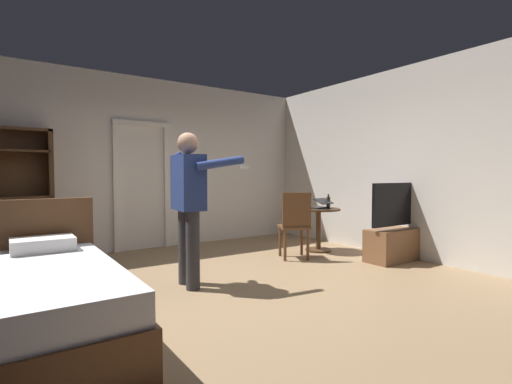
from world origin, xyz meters
The scene contains 12 objects.
ground_plane centered at (0.00, 0.00, 0.00)m, with size 6.69×6.69×0.00m, color #997A56.
wall_back centered at (0.00, 2.78, 1.43)m, with size 6.32×0.12×2.87m, color silver.
wall_right centered at (3.10, 0.00, 1.43)m, with size 0.12×5.68×2.87m, color silver.
doorway_frame centered at (-0.03, 2.70, 1.22)m, with size 0.93×0.08×2.13m.
bookshelf centered at (-1.84, 2.56, 1.02)m, with size 0.97×0.32×1.88m.
tv_flatscreen centered at (2.74, -0.20, 0.33)m, with size 1.06×0.40×1.13m.
side_table centered at (2.30, 0.93, 0.48)m, with size 0.70×0.70×0.70m.
laptop centered at (2.28, 0.89, 0.75)m, with size 0.38×0.38×0.17m.
bottle_on_table centered at (2.44, 0.85, 0.80)m, with size 0.06×0.06×0.23m.
wooden_chair centered at (1.59, 0.68, 0.54)m, with size 0.56×0.56×0.99m.
person_blue_shirt centered at (-0.26, 0.31, 1.00)m, with size 0.73×0.66×1.71m.
suitcase_dark centered at (-1.56, 1.88, 0.24)m, with size 0.61×0.33×0.48m, color #4C1919.
Camera 1 is at (-1.99, -3.54, 1.25)m, focal length 26.39 mm.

